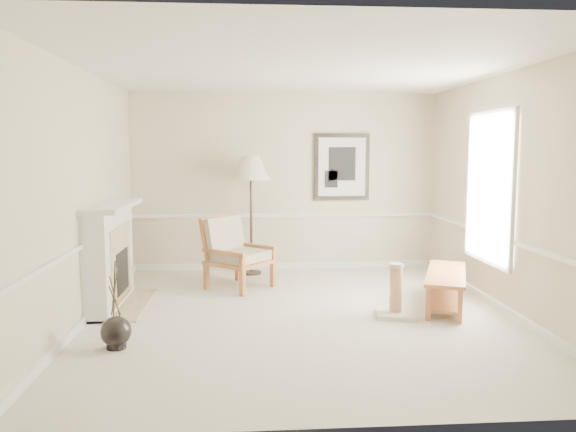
{
  "coord_description": "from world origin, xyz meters",
  "views": [
    {
      "loc": [
        -0.63,
        -6.5,
        1.96
      ],
      "look_at": [
        -0.09,
        0.7,
        1.12
      ],
      "focal_mm": 35.0,
      "sensor_mm": 36.0,
      "label": 1
    }
  ],
  "objects_px": {
    "bench": "(446,283)",
    "floor_lamp": "(251,171)",
    "armchair": "(234,249)",
    "floor_vase": "(116,332)",
    "scratching_post": "(396,300)"
  },
  "relations": [
    {
      "from": "bench",
      "to": "floor_lamp",
      "type": "bearing_deg",
      "value": 139.81
    },
    {
      "from": "armchair",
      "to": "floor_vase",
      "type": "bearing_deg",
      "value": -163.82
    },
    {
      "from": "floor_vase",
      "to": "bench",
      "type": "xyz_separation_m",
      "value": [
        3.82,
        1.27,
        0.13
      ]
    },
    {
      "from": "bench",
      "to": "scratching_post",
      "type": "height_order",
      "value": "scratching_post"
    },
    {
      "from": "armchair",
      "to": "bench",
      "type": "xyz_separation_m",
      "value": [
        2.7,
        -1.22,
        -0.25
      ]
    },
    {
      "from": "armchair",
      "to": "scratching_post",
      "type": "distance_m",
      "value": 2.56
    },
    {
      "from": "floor_vase",
      "to": "floor_lamp",
      "type": "relative_size",
      "value": 0.47
    },
    {
      "from": "bench",
      "to": "scratching_post",
      "type": "bearing_deg",
      "value": -152.6
    },
    {
      "from": "floor_lamp",
      "to": "scratching_post",
      "type": "relative_size",
      "value": 2.96
    },
    {
      "from": "floor_lamp",
      "to": "bench",
      "type": "bearing_deg",
      "value": -40.19
    },
    {
      "from": "armchair",
      "to": "floor_lamp",
      "type": "height_order",
      "value": "floor_lamp"
    },
    {
      "from": "floor_vase",
      "to": "armchair",
      "type": "bearing_deg",
      "value": 65.8
    },
    {
      "from": "floor_vase",
      "to": "armchair",
      "type": "relative_size",
      "value": 0.8
    },
    {
      "from": "floor_vase",
      "to": "floor_lamp",
      "type": "bearing_deg",
      "value": 67.48
    },
    {
      "from": "floor_vase",
      "to": "floor_lamp",
      "type": "height_order",
      "value": "floor_lamp"
    }
  ]
}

